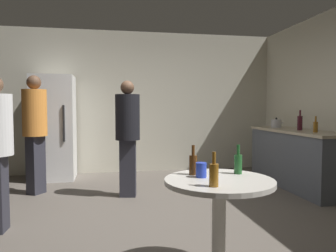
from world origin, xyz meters
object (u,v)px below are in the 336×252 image
at_px(foreground_table, 219,193).
at_px(beer_bottle_green, 238,163).
at_px(beer_bottle_amber, 214,174).
at_px(beer_bottle_brown, 193,164).
at_px(plastic_cup_blue, 201,170).
at_px(kettle, 276,124).
at_px(person_in_black_shirt, 128,129).
at_px(wine_bottle_on_counter, 300,123).
at_px(refrigerator, 54,128).
at_px(beer_bottle_on_counter, 316,127).
at_px(person_in_orange_shirt, 35,125).

xyz_separation_m(foreground_table, beer_bottle_green, (0.21, 0.15, 0.19)).
bearing_deg(beer_bottle_green, beer_bottle_amber, -131.69).
bearing_deg(beer_bottle_green, beer_bottle_brown, 174.85).
distance_m(beer_bottle_amber, plastic_cup_blue, 0.29).
bearing_deg(kettle, person_in_black_shirt, -166.05).
bearing_deg(person_in_black_shirt, kettle, 113.84).
bearing_deg(kettle, beer_bottle_green, -123.74).
xyz_separation_m(wine_bottle_on_counter, beer_bottle_brown, (-2.26, -2.12, -0.20)).
height_order(refrigerator, beer_bottle_brown, refrigerator).
bearing_deg(beer_bottle_on_counter, foreground_table, -137.95).
bearing_deg(person_in_black_shirt, plastic_cup_blue, 20.20).
distance_m(foreground_table, plastic_cup_blue, 0.21).
relative_size(refrigerator, foreground_table, 2.25).
distance_m(beer_bottle_on_counter, person_in_orange_shirt, 4.00).
bearing_deg(person_in_orange_shirt, person_in_black_shirt, 18.32).
bearing_deg(beer_bottle_brown, beer_bottle_on_counter, 37.24).
xyz_separation_m(refrigerator, beer_bottle_green, (1.92, -3.52, -0.08)).
relative_size(refrigerator, person_in_orange_shirt, 1.05).
relative_size(wine_bottle_on_counter, beer_bottle_amber, 1.35).
bearing_deg(plastic_cup_blue, foreground_table, -35.71).
bearing_deg(wine_bottle_on_counter, beer_bottle_green, -131.50).
height_order(refrigerator, foreground_table, refrigerator).
height_order(wine_bottle_on_counter, plastic_cup_blue, wine_bottle_on_counter).
bearing_deg(foreground_table, beer_bottle_on_counter, 42.05).
bearing_deg(beer_bottle_on_counter, refrigerator, 154.78).
xyz_separation_m(kettle, wine_bottle_on_counter, (0.02, -0.66, 0.05)).
distance_m(wine_bottle_on_counter, beer_bottle_on_counter, 0.43).
height_order(beer_bottle_on_counter, person_in_black_shirt, person_in_black_shirt).
bearing_deg(plastic_cup_blue, kettle, 52.68).
xyz_separation_m(plastic_cup_blue, person_in_black_shirt, (-0.41, 2.24, 0.16)).
xyz_separation_m(wine_bottle_on_counter, person_in_orange_shirt, (-3.94, 0.40, -0.02)).
relative_size(beer_bottle_on_counter, person_in_black_shirt, 0.14).
xyz_separation_m(refrigerator, wine_bottle_on_counter, (3.83, -1.36, 0.12)).
relative_size(refrigerator, plastic_cup_blue, 16.36).
xyz_separation_m(foreground_table, plastic_cup_blue, (-0.11, 0.08, 0.16)).
bearing_deg(foreground_table, beer_bottle_green, 36.21).
height_order(beer_bottle_green, person_in_orange_shirt, person_in_orange_shirt).
bearing_deg(beer_bottle_amber, foreground_table, 61.74).
bearing_deg(wine_bottle_on_counter, beer_bottle_brown, -136.81).
relative_size(kettle, person_in_orange_shirt, 0.14).
relative_size(refrigerator, beer_bottle_brown, 7.83).
xyz_separation_m(beer_bottle_on_counter, beer_bottle_green, (-1.88, -1.73, -0.17)).
xyz_separation_m(kettle, person_in_black_shirt, (-2.61, -0.65, -0.02)).
xyz_separation_m(refrigerator, plastic_cup_blue, (1.60, -3.59, -0.11)).
height_order(person_in_black_shirt, person_in_orange_shirt, person_in_orange_shirt).
relative_size(kettle, plastic_cup_blue, 2.22).
bearing_deg(foreground_table, beer_bottle_brown, 128.48).
height_order(beer_bottle_on_counter, plastic_cup_blue, beer_bottle_on_counter).
bearing_deg(beer_bottle_on_counter, beer_bottle_green, -137.36).
height_order(plastic_cup_blue, person_in_black_shirt, person_in_black_shirt).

